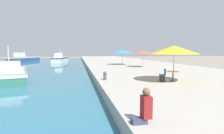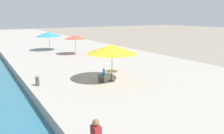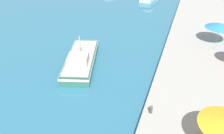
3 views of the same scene
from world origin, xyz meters
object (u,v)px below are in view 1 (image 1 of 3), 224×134
fishing_boat_far (24,58)px  cafe_table (173,74)px  mooring_bollard (105,75)px  cafe_chair_left (162,77)px  cafe_umbrella_striped (122,52)px  fishing_boat_near (9,74)px  cafe_umbrella_pink (174,50)px  cafe_umbrella_white (143,52)px  fishing_boat_mid (60,59)px  person_at_quay (145,108)px

fishing_boat_far → cafe_table: fishing_boat_far is taller
cafe_table → mooring_bollard: cafe_table is taller
cafe_chair_left → cafe_table: bearing=-90.0°
cafe_umbrella_striped → fishing_boat_far: bearing=131.1°
mooring_bollard → fishing_boat_near: bearing=148.1°
cafe_umbrella_striped → cafe_umbrella_pink: bearing=-91.5°
cafe_umbrella_white → mooring_bollard: cafe_umbrella_white is taller
fishing_boat_far → cafe_umbrella_white: 38.36m
fishing_boat_far → cafe_umbrella_pink: size_ratio=3.27×
fishing_boat_near → fishing_boat_far: bearing=86.7°
cafe_umbrella_pink → cafe_umbrella_white: cafe_umbrella_pink is taller
cafe_umbrella_white → cafe_chair_left: cafe_umbrella_white is taller
fishing_boat_mid → mooring_bollard: (6.56, -34.71, 0.15)m
fishing_boat_near → cafe_table: 14.81m
fishing_boat_near → cafe_umbrella_pink: size_ratio=2.56×
cafe_umbrella_white → mooring_bollard: 12.03m
cafe_chair_left → person_at_quay: bearing=165.4°
fishing_boat_mid → cafe_table: bearing=-64.9°
cafe_umbrella_pink → cafe_chair_left: 2.08m
cafe_umbrella_white → cafe_chair_left: size_ratio=2.75×
fishing_boat_mid → cafe_umbrella_white: 28.32m
fishing_boat_far → fishing_boat_near: bearing=-54.9°
fishing_boat_far → person_at_quay: size_ratio=10.47×
cafe_umbrella_white → fishing_boat_mid: bearing=118.2°
cafe_umbrella_white → cafe_umbrella_striped: cafe_umbrella_striped is taller
fishing_boat_mid → fishing_boat_far: fishing_boat_far is taller
fishing_boat_far → cafe_umbrella_striped: fishing_boat_far is taller
fishing_boat_near → mooring_bollard: (8.46, -5.26, 0.32)m
fishing_boat_mid → cafe_umbrella_white: (13.33, -24.91, 1.89)m
cafe_umbrella_white → cafe_table: (-2.16, -11.47, -1.55)m
mooring_bollard → person_at_quay: bearing=-90.4°
fishing_boat_mid → person_at_quay: bearing=-73.3°
fishing_boat_near → cafe_table: size_ratio=10.92×
cafe_chair_left → person_at_quay: person_at_quay is taller
cafe_umbrella_pink → cafe_umbrella_white: bearing=79.6°
cafe_chair_left → cafe_umbrella_striped: bearing=12.1°
fishing_boat_far → cafe_umbrella_white: fishing_boat_far is taller
fishing_boat_far → cafe_table: (21.50, -41.61, 0.30)m
fishing_boat_near → cafe_chair_left: fishing_boat_near is taller
fishing_boat_mid → cafe_umbrella_pink: bearing=-64.8°
fishing_boat_mid → fishing_boat_far: size_ratio=0.85×
mooring_bollard → fishing_boat_far: bearing=112.9°
cafe_chair_left → person_at_quay: 7.73m
fishing_boat_far → cafe_table: 46.83m
person_at_quay → fishing_boat_mid: bearing=98.6°
fishing_boat_far → cafe_chair_left: (20.81, -41.40, 0.10)m
fishing_boat_mid → cafe_chair_left: size_ratio=10.41×
cafe_umbrella_white → cafe_chair_left: (-2.85, -11.27, -1.76)m
cafe_umbrella_pink → cafe_umbrella_white: (2.09, 11.40, -0.16)m
fishing_boat_near → person_at_quay: fishing_boat_near is taller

